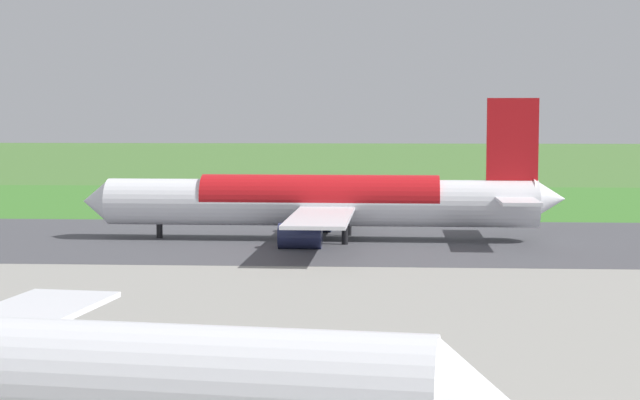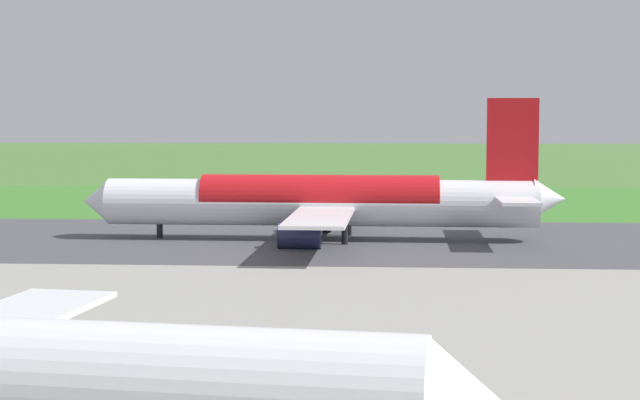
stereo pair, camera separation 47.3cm
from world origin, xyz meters
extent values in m
plane|color=#477233|center=(0.00, 0.00, 0.00)|extent=(800.00, 800.00, 0.00)
cube|color=#47474C|center=(0.00, 0.00, 0.03)|extent=(600.00, 40.09, 0.06)
cube|color=#3C782B|center=(0.00, -45.00, 0.02)|extent=(600.00, 80.00, 0.04)
cylinder|color=white|center=(2.38, 0.00, 4.20)|extent=(48.08, 6.02, 5.20)
cone|color=white|center=(27.88, -0.44, 4.20)|extent=(3.08, 4.99, 4.94)
cone|color=white|center=(-22.81, 0.43, 4.80)|extent=(3.58, 4.48, 4.42)
cube|color=red|center=(-18.73, 0.36, 11.30)|extent=(5.61, 0.60, 9.00)
cube|color=white|center=(-18.64, 5.86, 5.00)|extent=(4.15, 9.07, 0.36)
cube|color=white|center=(-18.83, -5.14, 5.00)|extent=(4.15, 9.07, 0.36)
cube|color=white|center=(1.57, 11.02, 3.80)|extent=(6.38, 22.10, 0.35)
cube|color=white|center=(1.20, -10.98, 3.80)|extent=(6.38, 22.10, 0.35)
cylinder|color=#23284C|center=(4.01, 7.47, 1.32)|extent=(4.55, 2.88, 2.80)
cylinder|color=#23284C|center=(3.75, -7.52, 1.32)|extent=(4.55, 2.88, 2.80)
cylinder|color=black|center=(20.62, -0.31, 1.71)|extent=(0.70, 0.70, 3.42)
cylinder|color=black|center=(-0.55, 4.05, 1.71)|extent=(0.70, 0.70, 3.42)
cylinder|color=black|center=(-0.68, -3.95, 1.71)|extent=(0.70, 0.70, 3.42)
cylinder|color=red|center=(2.38, 0.00, 4.72)|extent=(26.49, 5.68, 5.23)
cylinder|color=slate|center=(-24.72, -49.30, 1.00)|extent=(0.10, 0.10, 2.00)
cube|color=red|center=(-24.72, -49.32, 2.30)|extent=(0.60, 0.04, 0.60)
cone|color=orange|center=(-20.93, -45.16, 0.28)|extent=(0.40, 0.40, 0.55)
camera|label=1|loc=(-4.30, 110.31, 13.80)|focal=55.89mm
camera|label=2|loc=(-4.77, 110.28, 13.80)|focal=55.89mm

